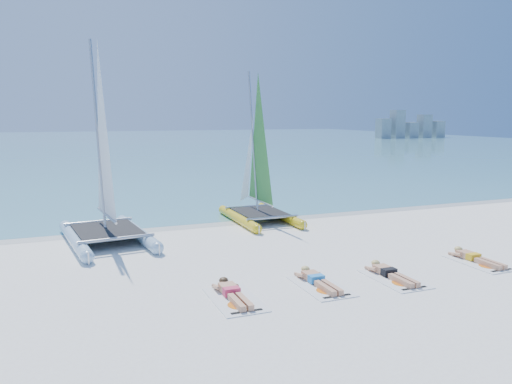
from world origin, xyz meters
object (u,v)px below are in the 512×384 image
catamaran_blue (104,180)px  sunbather_d (474,257)px  sunbather_c (390,273)px  towel_d (480,263)px  towel_b (321,286)px  towel_c (394,279)px  sunbather_a (232,292)px  towel_a (235,300)px  catamaran_yellow (255,172)px  sunbather_b (317,279)px

catamaran_blue → sunbather_d: (9.41, -6.14, -1.90)m
sunbather_c → towel_d: 3.06m
towel_b → catamaran_blue: bearing=124.4°
towel_c → sunbather_c: 0.22m
sunbather_a → sunbather_d: (7.24, 0.15, 0.00)m
sunbather_c → towel_d: (3.06, 0.09, -0.11)m
catamaran_blue → towel_a: (2.17, -6.48, -2.01)m
towel_b → sunbather_c: (1.97, -0.02, 0.11)m
sunbather_a → towel_b: size_ratio=0.93×
catamaran_yellow → sunbather_c: catamaran_yellow is taller
catamaran_blue → sunbather_d: catamaran_blue is taller
catamaran_yellow → sunbather_a: size_ratio=3.46×
towel_b → towel_d: size_ratio=1.00×
catamaran_yellow → sunbather_d: 8.65m
catamaran_blue → catamaran_yellow: catamaran_blue is taller
catamaran_yellow → sunbather_c: 8.16m
sunbather_c → sunbather_d: 3.07m
sunbather_b → sunbather_c: bearing=-6.1°
sunbather_a → towel_d: (7.24, -0.04, -0.11)m
catamaran_yellow → towel_d: bearing=-65.5°
catamaran_yellow → sunbather_d: catamaran_yellow is taller
catamaran_yellow → towel_b: catamaran_yellow is taller
towel_a → sunbather_b: (2.21, 0.27, 0.11)m
catamaran_blue → towel_d: size_ratio=3.65×
sunbather_b → towel_c: sunbather_b is taller
towel_b → sunbather_d: 5.04m
catamaran_yellow → sunbather_d: size_ratio=3.46×
towel_a → sunbather_d: size_ratio=1.07×
catamaran_yellow → towel_d: (3.59, -7.86, -1.87)m
sunbather_d → catamaran_yellow: bearing=115.1°
towel_c → towel_a: bearing=178.3°
catamaran_blue → sunbather_a: 6.92m
towel_b → sunbather_c: bearing=-0.5°
sunbather_c → towel_d: sunbather_c is taller
sunbather_a → towel_c: 4.19m
towel_a → towel_d: same height
towel_a → sunbather_d: bearing=2.7°
towel_d → catamaran_blue: bearing=146.1°
towel_d → sunbather_d: sunbather_d is taller
catamaran_blue → towel_a: bearing=-78.1°
sunbather_c → towel_a: bearing=-179.1°
catamaran_blue → sunbather_c: catamaran_blue is taller
sunbather_c → sunbather_d: bearing=5.2°
catamaran_blue → towel_d: catamaran_blue is taller
towel_b → sunbather_c: size_ratio=1.07×
sunbather_c → catamaran_blue: bearing=134.7°
catamaran_blue → towel_a: size_ratio=3.65×
catamaran_yellow → sunbather_d: (3.59, -7.67, -1.76)m
sunbather_b → towel_a: bearing=-172.9°
sunbather_b → towel_d: sunbather_b is taller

